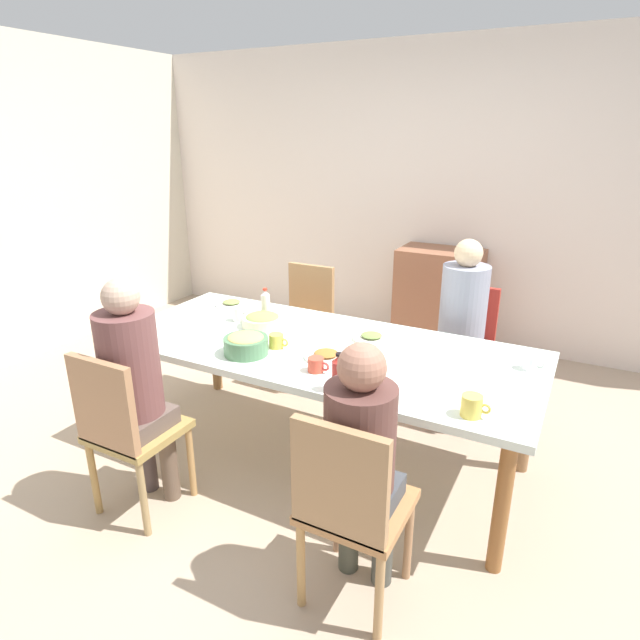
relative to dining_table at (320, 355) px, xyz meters
The scene contains 23 objects.
ground_plane 0.66m from the dining_table, ahead, with size 7.00×7.00×0.00m, color tan.
wall_back 2.38m from the dining_table, 90.00° to the left, with size 6.07×0.12×2.60m, color silver.
dining_table is the anchor object (origin of this frame).
chair_0 1.09m from the dining_table, 123.91° to the right, with size 0.40×0.40×0.90m.
person_0 1.01m from the dining_table, 126.80° to the right, with size 0.30×0.30×1.24m.
chair_1 1.09m from the dining_table, 56.09° to the right, with size 0.40×0.40×0.90m.
person_1 1.01m from the dining_table, 53.14° to the right, with size 0.30×0.30×1.15m.
chair_2 1.09m from the dining_table, 56.09° to the left, with size 0.40×0.40×0.90m.
person_2 1.01m from the dining_table, 53.22° to the left, with size 0.30×0.30×1.24m.
chair_3 1.09m from the dining_table, 123.91° to the left, with size 0.40×0.40×0.90m.
plate_0 0.94m from the dining_table, 158.61° to the left, with size 0.22×0.22×0.04m.
plate_1 0.32m from the dining_table, 43.03° to the left, with size 0.22×0.22×0.04m.
plate_2 0.20m from the dining_table, 51.73° to the right, with size 0.23×0.23×0.04m.
bowl_0 0.47m from the dining_table, 167.82° to the left, with size 0.25×0.25×0.08m.
bowl_1 0.43m from the dining_table, 135.06° to the right, with size 0.24×0.24×0.11m.
cup_0 0.26m from the dining_table, 143.25° to the right, with size 0.12×0.08×0.08m.
cup_1 1.02m from the dining_table, 22.83° to the right, with size 0.13×0.09×0.10m.
cup_2 0.66m from the dining_table, 169.81° to the left, with size 0.11×0.08×0.09m.
cup_3 0.36m from the dining_table, 65.33° to the right, with size 0.12×0.08×0.07m.
cup_4 1.11m from the dining_table, 11.06° to the left, with size 0.11×0.08×0.07m.
bottle_0 0.59m from the dining_table, 53.28° to the right, with size 0.07×0.07×0.19m.
bottle_1 0.57m from the dining_table, 157.24° to the left, with size 0.06×0.06×0.21m.
side_cabinet 2.01m from the dining_table, 86.31° to the left, with size 0.70×0.44×0.90m, color #915B41.
Camera 1 is at (1.28, -2.43, 1.87)m, focal length 29.62 mm.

